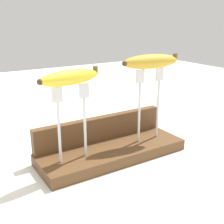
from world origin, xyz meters
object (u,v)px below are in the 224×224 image
object	(u,v)px
fork_stand_left	(72,116)
banana_raised_right	(151,62)
wire_coil	(99,124)
fork_stand_right	(149,98)
banana_raised_left	(70,77)

from	to	relation	value
fork_stand_left	banana_raised_right	distance (m)	0.26
wire_coil	fork_stand_right	bearing A→B (deg)	-84.78
fork_stand_left	wire_coil	distance (m)	0.36
fork_stand_right	fork_stand_left	bearing A→B (deg)	180.00
banana_raised_left	fork_stand_right	bearing A→B (deg)	0.00
fork_stand_right	banana_raised_right	size ratio (longest dim) A/B	1.18
wire_coil	fork_stand_left	bearing A→B (deg)	-130.89
fork_stand_left	banana_raised_right	size ratio (longest dim) A/B	1.08
fork_stand_left	banana_raised_right	xyz separation A→B (m)	(0.24, 0.00, 0.11)
fork_stand_left	banana_raised_left	xyz separation A→B (m)	(-0.00, -0.00, 0.09)
fork_stand_right	wire_coil	world-z (taller)	fork_stand_right
banana_raised_left	wire_coil	size ratio (longest dim) A/B	1.82
banana_raised_left	wire_coil	distance (m)	0.40
fork_stand_left	wire_coil	xyz separation A→B (m)	(0.21, 0.25, -0.14)
fork_stand_right	banana_raised_left	xyz separation A→B (m)	(-0.24, -0.00, 0.08)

